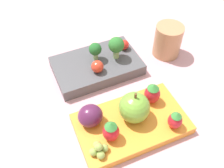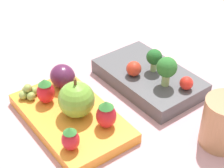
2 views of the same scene
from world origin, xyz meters
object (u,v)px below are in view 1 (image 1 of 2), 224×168
Objects in this scene: strawberry_0 at (152,93)px; broccoli_floret_0 at (116,46)px; broccoli_floret_1 at (95,50)px; strawberry_1 at (111,131)px; apple at (134,107)px; drinking_cup at (168,41)px; plum at (90,116)px; strawberry_2 at (175,120)px; grape_cluster at (99,149)px; bento_box_fruit at (130,124)px; bento_box_savoury at (97,66)px; cherry_tomato_0 at (97,67)px; cherry_tomato_1 at (124,45)px.

broccoli_floret_0 is at bearing 99.05° from strawberry_0.
strawberry_1 is (-0.04, -0.19, -0.01)m from broccoli_floret_1.
apple is at bearing -99.88° from broccoli_floret_0.
plum is at bearing -149.54° from drinking_cup.
strawberry_2 is 0.15m from plum.
broccoli_floret_1 is at bearing 114.56° from strawberry_0.
plum is (-0.08, 0.02, -0.01)m from apple.
apple is at bearing 28.23° from grape_cluster.
strawberry_0 is at bearing 99.65° from strawberry_2.
strawberry_2 is at bearing -9.14° from strawberry_1.
broccoli_floret_1 is 0.17m from apple.
bento_box_fruit is 0.07m from strawberry_0.
strawberry_2 is at bearing -68.78° from bento_box_savoury.
bento_box_savoury is 0.04m from broccoli_floret_1.
broccoli_floret_0 is 1.98× the size of cherry_tomato_0.
strawberry_0 is 0.07m from strawberry_2.
broccoli_floret_0 is 1.13× the size of strawberry_0.
plum reaches higher than grape_cluster.
bento_box_fruit is 5.30× the size of strawberry_2.
cherry_tomato_0 reaches higher than bento_box_fruit.
cherry_tomato_0 is at bearing 71.82° from grape_cluster.
strawberry_1 reaches higher than plum.
cherry_tomato_1 is 0.26m from grape_cluster.
bento_box_fruit is 4.59× the size of plum.
bento_box_savoury is at bearing 177.42° from broccoli_floret_0.
strawberry_1 is 0.58× the size of drinking_cup.
bento_box_savoury is 0.17m from bento_box_fruit.
bento_box_savoury is at bearing 72.39° from grape_cluster.
strawberry_2 is at bearing -80.35° from strawberry_0.
broccoli_floret_1 is 0.95× the size of strawberry_1.
plum is (-0.13, -0.01, -0.00)m from strawberry_0.
apple is at bearing -155.35° from strawberry_0.
bento_box_fruit is at bearing -82.87° from cherry_tomato_0.
cherry_tomato_1 is at bearing 70.91° from bento_box_fruit.
strawberry_0 is 1.05× the size of strawberry_1.
apple is (0.01, 0.01, 0.04)m from bento_box_fruit.
apple reaches higher than cherry_tomato_1.
broccoli_floret_0 is at bearing -142.91° from cherry_tomato_1.
drinking_cup is at bearing -12.48° from cherry_tomato_1.
broccoli_floret_1 is at bearing 110.13° from strawberry_2.
grape_cluster is (-0.07, -0.21, -0.03)m from broccoli_floret_1.
broccoli_floret_1 reaches higher than cherry_tomato_1.
strawberry_2 is (0.03, -0.20, -0.02)m from broccoli_floret_0.
bento_box_savoury is at bearing -165.55° from cherry_tomato_1.
bento_box_savoury is at bearing 78.99° from strawberry_1.
broccoli_floret_1 is 0.16m from plum.
cherry_tomato_0 is at bearing 101.41° from apple.
strawberry_2 is (0.00, -0.22, -0.00)m from cherry_tomato_1.
bento_box_savoury is 2.94× the size of apple.
cherry_tomato_0 is (-0.01, -0.03, 0.03)m from bento_box_savoury.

